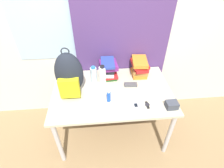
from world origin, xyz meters
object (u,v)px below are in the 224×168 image
Objects in this scene: sunscreen_bottle at (109,96)px; sunglasses_case at (131,85)px; book_stack_left at (108,69)px; sports_bottle at (102,75)px; backpack at (69,75)px; cell_phone at (136,106)px; water_bottle at (94,75)px; camera_pouch at (172,105)px; wristwatch at (147,105)px; book_stack_center at (140,67)px.

sunglasses_case is (0.28, 0.22, -0.05)m from sunscreen_bottle.
book_stack_left is 1.24× the size of sports_bottle.
backpack reaches higher than sunscreen_bottle.
cell_phone is at bearing -20.91° from sunscreen_bottle.
water_bottle is at bearing 32.18° from backpack.
water_bottle is 0.37m from sunscreen_bottle.
book_stack_left is 0.85m from camera_pouch.
wristwatch is at bearing -43.69° from sports_bottle.
water_bottle is at bearing 133.66° from cell_phone.
sports_bottle reaches higher than camera_pouch.
cell_phone is (-0.15, -0.55, -0.10)m from book_stack_center.
camera_pouch is at bearing -7.60° from cell_phone.
camera_pouch is at bearing -70.36° from book_stack_center.
sunglasses_case is (0.00, 0.33, 0.01)m from cell_phone.
book_stack_left is at bearing 29.62° from water_bottle.
book_stack_center is (0.82, 0.26, -0.12)m from backpack.
cell_phone reaches higher than wristwatch.
cell_phone is at bearing -46.34° from water_bottle.
sports_bottle is 1.64× the size of sunscreen_bottle.
book_stack_left is (0.42, 0.26, -0.13)m from backpack.
backpack is 2.33× the size of sports_bottle.
sports_bottle is at bearing -165.72° from book_stack_center.
backpack is at bearing -147.82° from water_bottle.
sunglasses_case is 1.49× the size of wristwatch.
sunscreen_bottle reaches higher than sunglasses_case.
wristwatch is at bearing -38.77° from water_bottle.
water_bottle is 1.54× the size of sunscreen_bottle.
wristwatch is at bearing -69.86° from sunglasses_case.
backpack is 4.47× the size of camera_pouch.
sports_bottle reaches higher than book_stack_center.
book_stack_left reaches higher than wristwatch.
book_stack_center reaches higher than camera_pouch.
sports_bottle is (-0.07, -0.12, 0.00)m from book_stack_left.
water_bottle is at bearing 147.86° from camera_pouch.
backpack is at bearing -176.37° from sunglasses_case.
book_stack_left is 0.14m from sports_bottle.
backpack is 1.10m from camera_pouch.
cell_phone is at bearing 172.40° from camera_pouch.
backpack is 1.88× the size of book_stack_left.
backpack reaches higher than book_stack_center.
backpack is at bearing 160.48° from wristwatch.
cell_phone is 0.36m from camera_pouch.
sunglasses_case is at bearing -40.63° from book_stack_left.
backpack is 0.32m from water_bottle.
camera_pouch is at bearing -32.14° from water_bottle.
cell_phone is at bearing -104.97° from book_stack_center.
wristwatch is (0.44, -0.42, -0.11)m from sports_bottle.
book_stack_left reaches higher than book_stack_center.
cell_phone is 0.72× the size of sunglasses_case.
cell_phone is (0.27, -0.10, -0.06)m from sunscreen_bottle.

